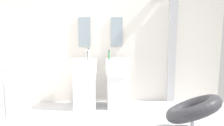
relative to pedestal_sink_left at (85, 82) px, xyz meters
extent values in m
cube|color=silver|center=(0.31, 0.39, 0.82)|extent=(4.80, 0.10, 2.60)
cube|color=white|center=(0.00, 0.00, -0.17)|extent=(0.40, 0.40, 0.61)
cylinder|color=white|center=(0.00, 0.00, 0.28)|extent=(0.46, 0.46, 0.29)
cylinder|color=#B7BABF|center=(0.00, 0.13, 0.47)|extent=(0.02, 0.02, 0.10)
cube|color=white|center=(0.61, 0.00, -0.17)|extent=(0.40, 0.40, 0.61)
cylinder|color=white|center=(0.61, 0.00, 0.28)|extent=(0.46, 0.46, 0.29)
cylinder|color=#B7BABF|center=(0.61, 0.13, 0.47)|extent=(0.02, 0.02, 0.10)
cube|color=#8C9EA8|center=(0.00, 0.32, 0.90)|extent=(0.22, 0.03, 0.55)
cube|color=#8C9EA8|center=(0.61, 0.32, 0.90)|extent=(0.22, 0.03, 0.55)
cube|color=#B7BABF|center=(1.69, 0.27, 0.54)|extent=(0.14, 0.08, 2.05)
cylinder|color=#B7BABF|center=(1.53, -1.27, -0.28)|extent=(0.05, 0.05, 0.34)
torus|color=#333338|center=(1.53, -1.27, -0.08)|extent=(1.09, 1.09, 0.49)
cylinder|color=#B7BABF|center=(-1.10, -0.94, -0.01)|extent=(0.03, 0.03, 0.95)
cylinder|color=#B7BABF|center=(-0.92, -0.94, 0.42)|extent=(0.36, 0.02, 0.02)
cube|color=white|center=(-0.92, -0.94, 0.17)|extent=(0.04, 0.22, 0.50)
cylinder|color=silver|center=(0.08, 0.10, 0.51)|extent=(0.04, 0.04, 0.17)
cylinder|color=black|center=(0.08, 0.10, 0.61)|extent=(0.02, 0.02, 0.02)
cylinder|color=#59996B|center=(0.45, -0.05, 0.50)|extent=(0.04, 0.04, 0.15)
cylinder|color=black|center=(0.45, -0.05, 0.58)|extent=(0.02, 0.02, 0.02)
cylinder|color=#99999E|center=(0.07, -0.12, 0.49)|extent=(0.04, 0.04, 0.14)
cylinder|color=black|center=(0.07, -0.12, 0.57)|extent=(0.02, 0.02, 0.02)
camera|label=1|loc=(0.22, -4.43, 1.09)|focal=39.75mm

